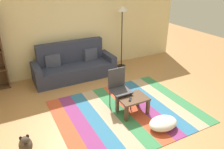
# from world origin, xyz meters

# --- Properties ---
(ground_plane) EXTENTS (14.00, 14.00, 0.00)m
(ground_plane) POSITION_xyz_m (0.00, 0.00, 0.00)
(ground_plane) COLOR #B27F4C
(back_wall) EXTENTS (6.80, 0.10, 2.70)m
(back_wall) POSITION_xyz_m (0.00, 2.55, 1.35)
(back_wall) COLOR beige
(back_wall) RESTS_ON ground_plane
(rug) EXTENTS (2.95, 2.43, 0.01)m
(rug) POSITION_xyz_m (0.06, -0.17, 0.01)
(rug) COLOR #C64C2D
(rug) RESTS_ON ground_plane
(couch) EXTENTS (2.26, 0.80, 1.00)m
(couch) POSITION_xyz_m (-0.36, 2.02, 0.34)
(couch) COLOR #2D3347
(couch) RESTS_ON ground_plane
(coffee_table) EXTENTS (0.60, 0.46, 0.38)m
(coffee_table) POSITION_xyz_m (0.14, -0.27, 0.31)
(coffee_table) COLOR #513826
(coffee_table) RESTS_ON rug
(pouf) EXTENTS (0.58, 0.42, 0.22)m
(pouf) POSITION_xyz_m (0.39, -0.98, 0.12)
(pouf) COLOR white
(pouf) RESTS_ON rug
(dog) EXTENTS (0.22, 0.35, 0.40)m
(dog) POSITION_xyz_m (-2.05, -0.41, 0.16)
(dog) COLOR #473D33
(dog) RESTS_ON ground_plane
(standing_lamp) EXTENTS (0.32, 0.32, 1.87)m
(standing_lamp) POSITION_xyz_m (1.22, 2.08, 1.56)
(standing_lamp) COLOR black
(standing_lamp) RESTS_ON ground_plane
(tv_remote) EXTENTS (0.13, 0.15, 0.02)m
(tv_remote) POSITION_xyz_m (0.05, -0.32, 0.40)
(tv_remote) COLOR black
(tv_remote) RESTS_ON coffee_table
(folding_chair) EXTENTS (0.40, 0.40, 0.90)m
(folding_chair) POSITION_xyz_m (0.00, 0.09, 0.53)
(folding_chair) COLOR #38383D
(folding_chair) RESTS_ON ground_plane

